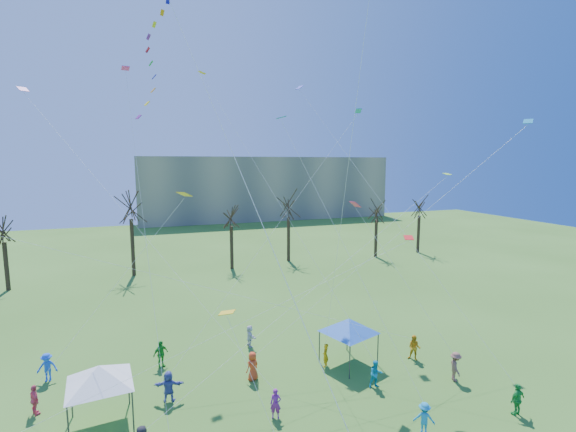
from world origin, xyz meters
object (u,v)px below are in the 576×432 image
object	(u,v)px
big_box_kite	(161,49)
canopy_tent_blue	(349,325)
canopy_tent_white	(99,375)
distant_building	(265,188)

from	to	relation	value
big_box_kite	canopy_tent_blue	bearing A→B (deg)	6.44
big_box_kite	canopy_tent_white	world-z (taller)	big_box_kite
canopy_tent_blue	big_box_kite	bearing A→B (deg)	-173.56
big_box_kite	distant_building	bearing A→B (deg)	69.95
big_box_kite	canopy_tent_white	bearing A→B (deg)	-177.09
big_box_kite	canopy_tent_blue	distance (m)	20.19
distant_building	canopy_tent_white	world-z (taller)	distant_building
canopy_tent_white	canopy_tent_blue	world-z (taller)	canopy_tent_white
canopy_tent_white	canopy_tent_blue	bearing A→B (deg)	5.59
distant_building	canopy_tent_white	xyz separation A→B (m)	(-30.69, -74.17, -4.69)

